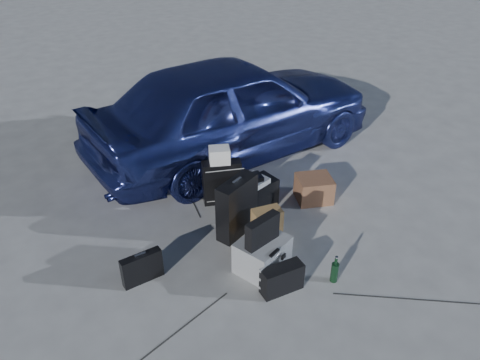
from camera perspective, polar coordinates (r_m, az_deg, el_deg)
name	(u,v)px	position (r m, az deg, el deg)	size (l,w,h in m)	color
ground	(271,257)	(5.08, 3.80, -9.40)	(60.00, 60.00, 0.00)	beige
car	(233,107)	(6.69, -0.84, 8.88)	(1.71, 4.25, 1.45)	#344094
pelican_case	(262,255)	(4.83, 2.73, -9.07)	(0.50, 0.41, 0.36)	gray
laptop_bag	(262,231)	(4.61, 2.75, -6.21)	(0.39, 0.10, 0.29)	black
briefcase	(142,268)	(4.81, -11.85, -10.45)	(0.42, 0.09, 0.32)	black
suitcase_left	(237,207)	(5.20, -0.37, -3.36)	(0.53, 0.19, 0.69)	black
suitcase_right	(222,182)	(5.76, -2.23, -0.24)	(0.47, 0.17, 0.56)	black
white_carton	(219,155)	(5.57, -2.52, 3.03)	(0.24, 0.19, 0.19)	white
duffel_bag	(250,197)	(5.68, 1.18, -2.04)	(0.70, 0.30, 0.35)	black
flat_box_white	(252,182)	(5.56, 1.44, -0.30)	(0.37, 0.28, 0.07)	white
flat_box_black	(251,178)	(5.53, 1.37, 0.26)	(0.26, 0.18, 0.05)	black
kraft_bag	(267,226)	(5.16, 3.29, -5.59)	(0.31, 0.19, 0.42)	#A77D48
cardboard_box	(314,189)	(5.93, 9.00, -1.05)	(0.42, 0.37, 0.32)	#8D5A3D
messenger_bag	(282,279)	(4.64, 5.12, -11.90)	(0.42, 0.16, 0.29)	black
green_bottle	(335,269)	(4.80, 11.49, -10.63)	(0.08, 0.08, 0.30)	black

